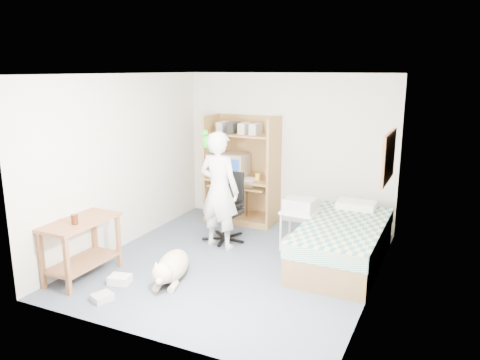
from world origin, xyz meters
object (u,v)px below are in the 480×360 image
at_px(computer_hutch, 243,174).
at_px(printer_cart, 299,224).
at_px(side_desk, 81,240).
at_px(person, 219,190).
at_px(bed, 343,243).
at_px(office_chair, 226,217).
at_px(dog, 171,267).

xyz_separation_m(computer_hutch, printer_cart, (1.32, -0.91, -0.43)).
height_order(computer_hutch, side_desk, computer_hutch).
relative_size(side_desk, person, 0.58).
xyz_separation_m(computer_hutch, bed, (2.00, -1.12, -0.53)).
height_order(office_chair, dog, office_chair).
relative_size(computer_hutch, side_desk, 1.80).
bearing_deg(side_desk, office_chair, 62.22).
xyz_separation_m(side_desk, person, (1.07, 1.65, 0.37)).
height_order(computer_hutch, dog, computer_hutch).
bearing_deg(office_chair, dog, -83.10).
distance_m(bed, printer_cart, 0.72).
distance_m(computer_hutch, printer_cart, 1.66).
xyz_separation_m(bed, person, (-1.78, -0.17, 0.57)).
bearing_deg(person, side_desk, 62.78).
bearing_deg(computer_hutch, office_chair, -79.74).
bearing_deg(printer_cart, person, -157.14).
xyz_separation_m(computer_hutch, dog, (0.21, -2.55, -0.64)).
distance_m(computer_hutch, person, 1.31).
bearing_deg(person, computer_hutch, -74.35).
bearing_deg(side_desk, dog, 20.22).
distance_m(office_chair, dog, 1.57).
bearing_deg(dog, person, 73.36).
bearing_deg(dog, side_desk, -175.68).
xyz_separation_m(office_chair, dog, (0.03, -1.56, -0.19)).
height_order(computer_hutch, office_chair, computer_hutch).
xyz_separation_m(computer_hutch, office_chair, (0.18, -0.99, -0.45)).
bearing_deg(dog, bed, 22.61).
relative_size(side_desk, printer_cart, 1.69).
distance_m(side_desk, person, 2.00).
bearing_deg(person, printer_cart, -154.99).
xyz_separation_m(office_chair, person, (0.04, -0.31, 0.49)).
xyz_separation_m(bed, side_desk, (-2.85, -1.82, 0.21)).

